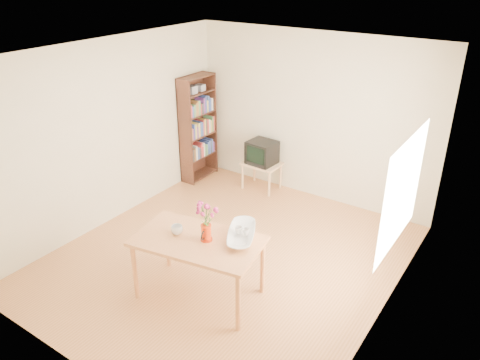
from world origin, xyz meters
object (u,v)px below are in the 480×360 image
Objects in this scene: pitcher at (206,233)px; mug at (177,230)px; table at (198,246)px; bowl at (241,220)px; television at (262,152)px.

pitcher is 0.36m from mug.
table is 0.56m from bowl.
mug is (-0.26, -0.04, 0.13)m from table.
pitcher is 0.47× the size of bowl.
table is 3.27× the size of television.
bowl reaches higher than table.
mug is at bearing -150.48° from bowl.
television is at bearing 97.41° from pitcher.
bowl is at bearing -59.26° from television.
pitcher is at bearing -135.71° from bowl.
mug is at bearing -73.79° from television.
television is (-1.23, 2.44, -0.30)m from bowl.
pitcher is 0.40m from bowl.
bowl is at bearing 31.08° from table.
mug is 2.86m from television.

